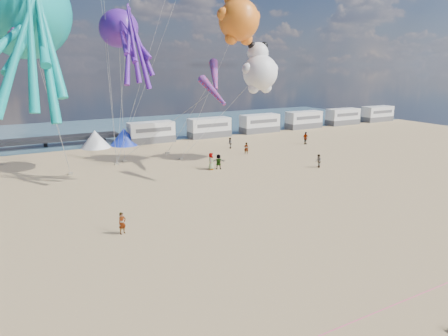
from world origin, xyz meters
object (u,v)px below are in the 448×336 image
(motorhome_5, at_px, (377,114))
(motorhome_0, at_px, (151,132))
(motorhome_4, at_px, (343,117))
(kite_octopus_purple, at_px, (118,29))
(tent_blue, at_px, (124,137))
(beachgoer_5, at_px, (246,148))
(beachgoer_0, at_px, (211,161))
(beachgoer_7, at_px, (318,161))
(sandbag_e, at_px, (117,164))
(windsock_left, at_px, (28,19))
(beachgoer_3, at_px, (305,138))
(kite_panda, at_px, (260,72))
(kite_teddy_orange, at_px, (239,20))
(sandbag_a, at_px, (71,174))
(motorhome_1, at_px, (209,128))
(motorhome_2, at_px, (260,123))
(sandbag_b, at_px, (125,161))
(windsock_right, at_px, (213,91))
(beachgoer_4, at_px, (219,162))
(beachgoer_1, at_px, (230,143))
(sandbag_d, at_px, (167,153))
(standing_person, at_px, (122,223))
(sandbag_c, at_px, (181,159))
(motorhome_3, at_px, (304,120))
(windsock_mid, at_px, (215,75))
(tent_white, at_px, (95,139))

(motorhome_5, bearing_deg, motorhome_0, 180.00)
(motorhome_4, distance_m, kite_octopus_purple, 49.33)
(tent_blue, bearing_deg, beachgoer_5, -48.38)
(beachgoer_0, xyz_separation_m, beachgoer_7, (10.71, -5.05, -0.16))
(sandbag_e, xyz_separation_m, windsock_left, (-8.09, -9.27, 14.34))
(beachgoer_3, xyz_separation_m, kite_panda, (-10.94, -4.36, 9.31))
(windsock_left, bearing_deg, kite_teddy_orange, 33.59)
(sandbag_a, xyz_separation_m, kite_teddy_orange, (18.28, -3.15, 15.66))
(motorhome_1, height_order, beachgoer_0, motorhome_1)
(motorhome_2, distance_m, sandbag_b, 27.68)
(tent_blue, height_order, sandbag_b, tent_blue)
(sandbag_b, bearing_deg, windsock_left, -132.00)
(motorhome_4, height_order, beachgoer_3, motorhome_4)
(motorhome_4, xyz_separation_m, tent_blue, (-42.00, 0.00, -0.30))
(motorhome_2, bearing_deg, motorhome_5, 0.00)
(motorhome_1, bearing_deg, windsock_left, -141.34)
(windsock_left, relative_size, windsock_right, 1.76)
(motorhome_4, xyz_separation_m, windsock_right, (-38.75, -21.26, 7.12))
(sandbag_b, relative_size, windsock_right, 0.11)
(motorhome_0, height_order, beachgoer_4, motorhome_0)
(kite_panda, bearing_deg, beachgoer_1, 75.12)
(sandbag_d, height_order, kite_teddy_orange, kite_teddy_orange)
(standing_person, bearing_deg, kite_panda, 15.48)
(motorhome_5, xyz_separation_m, sandbag_c, (-47.97, -12.34, -1.39))
(beachgoer_1, height_order, kite_panda, kite_panda)
(motorhome_3, height_order, motorhome_4, same)
(motorhome_1, distance_m, sandbag_b, 19.17)
(windsock_left, bearing_deg, sandbag_d, 60.61)
(motorhome_1, xyz_separation_m, sandbag_d, (-10.28, -8.43, -1.39))
(standing_person, bearing_deg, windsock_right, 19.08)
(kite_teddy_orange, height_order, windsock_right, kite_teddy_orange)
(beachgoer_4, bearing_deg, beachgoer_5, -118.91)
(motorhome_4, relative_size, beachgoer_3, 3.70)
(beachgoer_5, height_order, beachgoer_7, beachgoer_5)
(motorhome_5, height_order, kite_teddy_orange, kite_teddy_orange)
(motorhome_5, xyz_separation_m, beachgoer_5, (-39.53, -13.48, -0.73))
(kite_panda, bearing_deg, windsock_mid, 168.41)
(sandbag_a, height_order, kite_teddy_orange, kite_teddy_orange)
(motorhome_1, distance_m, motorhome_4, 28.50)
(motorhome_0, xyz_separation_m, beachgoer_5, (7.97, -13.48, -0.73))
(standing_person, distance_m, beachgoer_5, 26.60)
(beachgoer_1, height_order, sandbag_d, beachgoer_1)
(sandbag_a, distance_m, kite_octopus_purple, 15.55)
(sandbag_c, height_order, kite_octopus_purple, kite_octopus_purple)
(sandbag_a, height_order, sandbag_c, same)
(beachgoer_1, xyz_separation_m, beachgoer_3, (11.03, -2.51, 0.14))
(sandbag_a, distance_m, kite_panda, 23.68)
(beachgoer_7, relative_size, windsock_mid, 0.24)
(tent_white, distance_m, windsock_right, 23.65)
(beachgoer_7, xyz_separation_m, sandbag_a, (-24.49, 10.13, -0.65))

